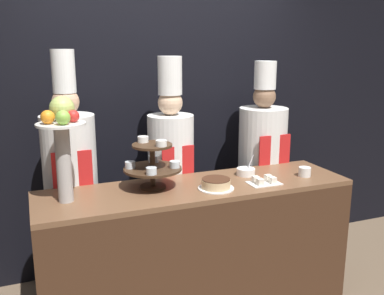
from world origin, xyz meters
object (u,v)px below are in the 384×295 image
Objects in this scene: chef_left at (71,175)px; tiered_stand at (152,163)px; fruit_pedestal at (62,134)px; cake_square_tray at (264,181)px; cake_round at (216,184)px; chef_center_left at (171,165)px; chef_center_right at (262,157)px; cup_white at (305,172)px; serving_bowl_far at (246,172)px.

tiered_stand is at bearing -39.16° from chef_left.
chef_left reaches higher than fruit_pedestal.
tiered_stand is 1.76× the size of cake_square_tray.
cake_round is 0.13× the size of chef_center_left.
tiered_stand is 0.61× the size of fruit_pedestal.
tiered_stand is at bearing 165.35° from cake_square_tray.
fruit_pedestal is at bearing -165.07° from chef_center_right.
fruit_pedestal is 1.05m from cake_round.
cup_white is 0.05× the size of chef_center_left.
chef_left is (-0.90, 0.59, -0.00)m from cake_round.
chef_left is at bearing -180.00° from chef_center_right.
cake_round is 2.73× the size of cup_white.
chef_left reaches higher than cup_white.
serving_bowl_far is (0.73, 0.03, -0.15)m from tiered_stand.
chef_center_left is at bearing 101.96° from cake_round.
fruit_pedestal reaches higher than tiered_stand.
cup_white is 1.72m from chef_left.
chef_center_left is (-0.12, 0.59, -0.01)m from cake_round.
cup_white is at bearing -19.06° from chef_left.
chef_center_right reaches higher than cake_square_tray.
chef_center_right is (0.70, 0.59, -0.02)m from cake_round.
tiered_stand is 1.18m from chef_center_right.
cup_white is at bearing -3.99° from fruit_pedestal.
chef_center_right is at bearing 20.50° from tiered_stand.
cup_white is 1.03m from chef_center_left.
tiered_stand is at bearing 3.52° from fruit_pedestal.
cup_white is (1.70, -0.12, -0.39)m from fruit_pedestal.
fruit_pedestal is 1.75m from cup_white.
chef_left is (-1.26, 0.61, 0.02)m from cake_square_tray.
chef_left reaches higher than cake_round.
tiered_stand is 0.22× the size of chef_center_left.
cake_round is 0.40m from serving_bowl_far.
chef_left reaches higher than chef_center_right.
serving_bowl_far is at bearing 2.82° from fruit_pedestal.
cake_round is 0.36m from cake_square_tray.
fruit_pedestal is 0.35× the size of chef_left.
serving_bowl_far is 0.53m from chef_center_right.
serving_bowl_far is at bearing 2.27° from tiered_stand.
chef_left is (0.07, 0.44, -0.39)m from fruit_pedestal.
tiered_stand is at bearing 172.24° from cup_white.
fruit_pedestal reaches higher than cup_white.
cake_round is at bearing -148.80° from serving_bowl_far.
fruit_pedestal is at bearing -152.12° from chef_center_left.
chef_center_left reaches higher than cake_square_tray.
cup_white is (1.13, -0.15, -0.14)m from tiered_stand.
cup_white is 0.58× the size of serving_bowl_far.
chef_left is 1.03× the size of chef_center_left.
fruit_pedestal is 0.37× the size of chef_center_right.
cake_round is at bearing 176.71° from cake_square_tray.
chef_left is 0.77m from chef_center_left.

